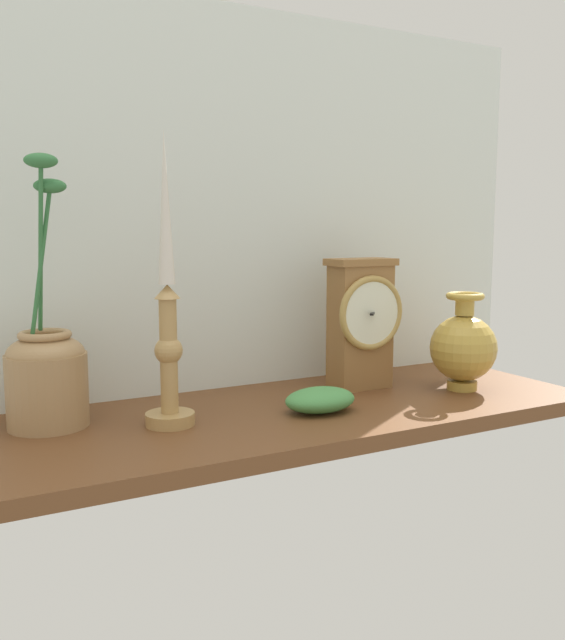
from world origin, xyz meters
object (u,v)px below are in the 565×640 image
candlestick_tall_left (167,322)px  brass_vase_bulbous (463,347)px  brass_vase_jar (47,372)px  mantel_clock (362,321)px

candlestick_tall_left → brass_vase_bulbous: (51.94, -3.77, -7.27)cm
brass_vase_jar → candlestick_tall_left: bearing=-25.2°
brass_vase_bulbous → brass_vase_jar: bearing=170.7°
mantel_clock → brass_vase_jar: 52.66cm
mantel_clock → brass_vase_jar: (-52.48, 1.63, -3.94)cm
candlestick_tall_left → brass_vase_jar: (-15.40, 7.25, -6.98)cm
mantel_clock → candlestick_tall_left: bearing=-171.4°
mantel_clock → brass_vase_bulbous: bearing=-32.3°
mantel_clock → brass_vase_bulbous: size_ratio=1.34×
brass_vase_jar → brass_vase_bulbous: bearing=-9.3°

